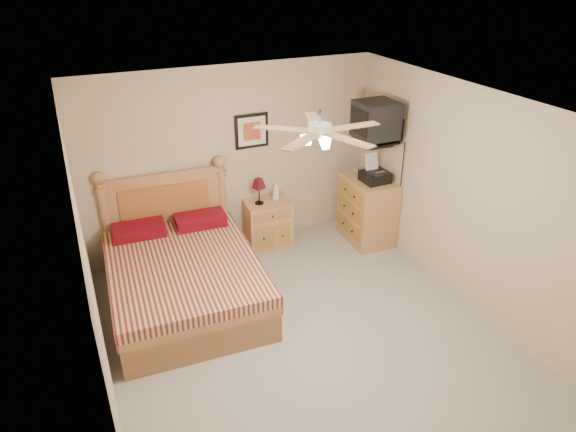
# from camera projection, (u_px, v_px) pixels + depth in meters

# --- Properties ---
(floor) EXTENTS (4.50, 4.50, 0.00)m
(floor) POSITION_uv_depth(u_px,v_px,m) (305.00, 335.00, 5.57)
(floor) COLOR gray
(floor) RESTS_ON ground
(ceiling) EXTENTS (4.00, 4.50, 0.04)m
(ceiling) POSITION_uv_depth(u_px,v_px,m) (309.00, 109.00, 4.43)
(ceiling) COLOR white
(ceiling) RESTS_ON ground
(wall_back) EXTENTS (4.00, 0.04, 2.50)m
(wall_back) POSITION_uv_depth(u_px,v_px,m) (233.00, 160.00, 6.83)
(wall_back) COLOR tan
(wall_back) RESTS_ON ground
(wall_front) EXTENTS (4.00, 0.04, 2.50)m
(wall_front) POSITION_uv_depth(u_px,v_px,m) (467.00, 397.00, 3.17)
(wall_front) COLOR tan
(wall_front) RESTS_ON ground
(wall_left) EXTENTS (0.04, 4.50, 2.50)m
(wall_left) POSITION_uv_depth(u_px,v_px,m) (91.00, 283.00, 4.27)
(wall_left) COLOR tan
(wall_left) RESTS_ON ground
(wall_right) EXTENTS (0.04, 4.50, 2.50)m
(wall_right) POSITION_uv_depth(u_px,v_px,m) (468.00, 199.00, 5.73)
(wall_right) COLOR tan
(wall_right) RESTS_ON ground
(bed) EXTENTS (1.74, 2.22, 1.38)m
(bed) POSITION_uv_depth(u_px,v_px,m) (182.00, 252.00, 5.79)
(bed) COLOR #A76E41
(bed) RESTS_ON ground
(nightstand) EXTENTS (0.64, 0.50, 0.66)m
(nightstand) POSITION_uv_depth(u_px,v_px,m) (268.00, 223.00, 7.19)
(nightstand) COLOR #BD7345
(nightstand) RESTS_ON ground
(table_lamp) EXTENTS (0.26, 0.26, 0.37)m
(table_lamp) POSITION_uv_depth(u_px,v_px,m) (259.00, 191.00, 6.92)
(table_lamp) COLOR #520E1A
(table_lamp) RESTS_ON nightstand
(lotion_bottle) EXTENTS (0.12, 0.12, 0.27)m
(lotion_bottle) POSITION_uv_depth(u_px,v_px,m) (276.00, 191.00, 7.05)
(lotion_bottle) COLOR silver
(lotion_bottle) RESTS_ON nightstand
(framed_picture) EXTENTS (0.46, 0.04, 0.46)m
(framed_picture) POSITION_uv_depth(u_px,v_px,m) (252.00, 131.00, 6.74)
(framed_picture) COLOR black
(framed_picture) RESTS_ON wall_back
(dresser) EXTENTS (0.59, 0.83, 0.94)m
(dresser) POSITION_uv_depth(u_px,v_px,m) (367.00, 209.00, 7.25)
(dresser) COLOR #B37B37
(dresser) RESTS_ON ground
(fax_machine) EXTENTS (0.35, 0.37, 0.37)m
(fax_machine) POSITION_uv_depth(u_px,v_px,m) (376.00, 169.00, 6.87)
(fax_machine) COLOR black
(fax_machine) RESTS_ON dresser
(magazine_lower) EXTENTS (0.22, 0.28, 0.02)m
(magazine_lower) POSITION_uv_depth(u_px,v_px,m) (358.00, 172.00, 7.22)
(magazine_lower) COLOR beige
(magazine_lower) RESTS_ON dresser
(magazine_upper) EXTENTS (0.19, 0.25, 0.02)m
(magazine_upper) POSITION_uv_depth(u_px,v_px,m) (358.00, 171.00, 7.20)
(magazine_upper) COLOR gray
(magazine_upper) RESTS_ON magazine_lower
(wall_tv) EXTENTS (0.56, 0.46, 0.58)m
(wall_tv) POSITION_uv_depth(u_px,v_px,m) (386.00, 121.00, 6.47)
(wall_tv) COLOR black
(wall_tv) RESTS_ON wall_right
(ceiling_fan) EXTENTS (1.14, 1.14, 0.28)m
(ceiling_fan) POSITION_uv_depth(u_px,v_px,m) (320.00, 131.00, 4.33)
(ceiling_fan) COLOR silver
(ceiling_fan) RESTS_ON ceiling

